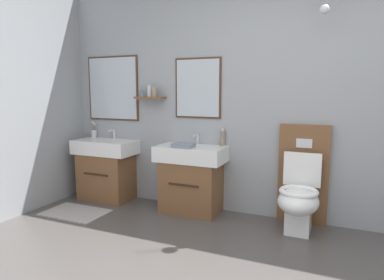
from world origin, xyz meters
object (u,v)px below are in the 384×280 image
Objects in this scene: toilet at (301,191)px; soap_dispenser at (223,138)px; toothbrush_cup at (94,133)px; folded_hand_towel at (183,145)px; vanity_sink_right at (192,177)px; vanity_sink_left at (107,168)px.

toilet is 5.13× the size of soap_dispenser.
toilet reaches higher than toothbrush_cup.
folded_hand_towel is at bearing -175.18° from toilet.
vanity_sink_right is 3.40× the size of folded_hand_towel.
vanity_sink_left is 1.00× the size of vanity_sink_right.
vanity_sink_left is 3.83× the size of soap_dispenser.
vanity_sink_right is 3.83× the size of soap_dispenser.
toilet is (1.15, -0.02, -0.01)m from vanity_sink_right.
soap_dispenser is 0.44m from folded_hand_towel.
toothbrush_cup is at bearing -179.68° from soap_dispenser.
toilet is 4.80× the size of toothbrush_cup.
soap_dispenser is at bearing 38.33° from folded_hand_towel.
vanity_sink_right is (1.14, 0.00, 0.00)m from vanity_sink_left.
folded_hand_towel reaches higher than vanity_sink_right.
toilet reaches higher than soap_dispenser.
soap_dispenser is (0.30, 0.15, 0.43)m from vanity_sink_right.
toothbrush_cup is at bearing 174.36° from vanity_sink_right.
soap_dispenser reaches higher than vanity_sink_right.
toothbrush_cup reaches higher than vanity_sink_right.
soap_dispenser is at bearing 0.32° from toothbrush_cup.
vanity_sink_left is 3.58× the size of toothbrush_cup.
soap_dispenser is at bearing 168.63° from toilet.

